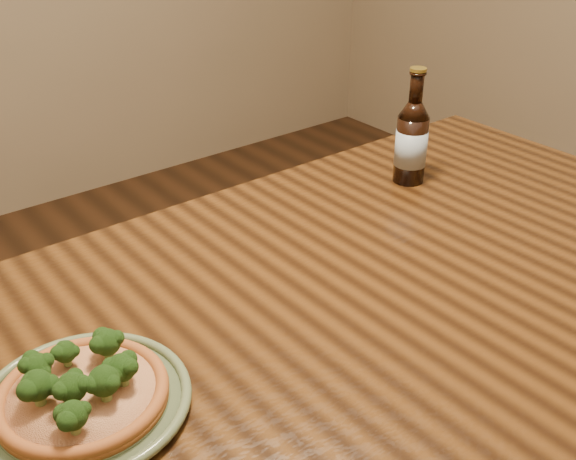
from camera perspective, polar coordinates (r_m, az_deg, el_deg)
table at (r=1.16m, az=5.30°, el=-8.97°), size 1.60×0.90×0.75m
plate at (r=0.93m, az=-16.88°, el=-13.78°), size 0.28×0.28×0.02m
pizza at (r=0.92m, az=-17.06°, el=-12.90°), size 0.22×0.22×0.07m
beer_bottle at (r=1.46m, az=10.42°, el=7.42°), size 0.07×0.07×0.25m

